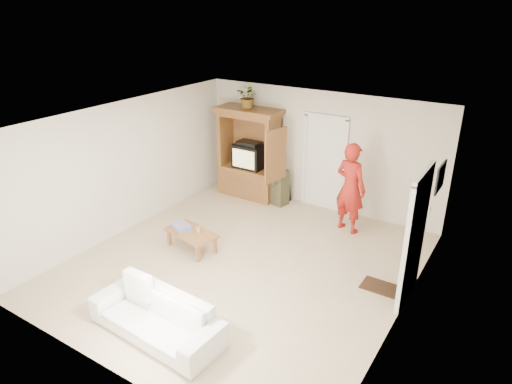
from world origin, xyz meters
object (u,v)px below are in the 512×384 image
sofa (156,316)px  armoire (250,159)px  man (350,188)px  coffee_table (191,234)px

sofa → armoire: bearing=111.5°
armoire → sofa: bearing=-71.9°
armoire → man: armoire is taller
sofa → coffee_table: bearing=121.3°
armoire → man: bearing=-9.5°
sofa → coffee_table: 2.37m
man → armoire: bearing=6.0°
man → sofa: bearing=91.9°
man → coffee_table: size_ratio=1.71×
man → sofa: man is taller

